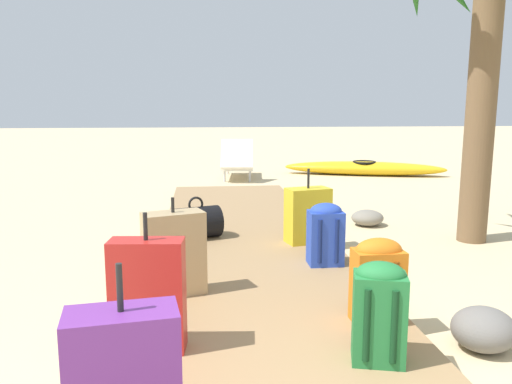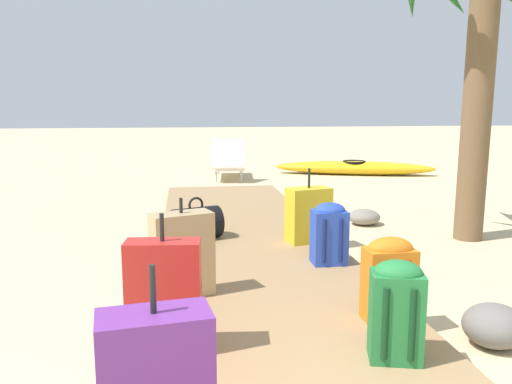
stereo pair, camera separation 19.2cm
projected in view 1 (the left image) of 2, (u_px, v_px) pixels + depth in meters
The scene contains 13 objects.
ground_plane at pixel (256, 279), 4.37m from camera, with size 60.00×60.00×0.00m, color #D1BA8C.
boardwalk at pixel (248, 249), 5.11m from camera, with size 1.76×7.62×0.08m, color #9E7A51.
backpack_green at pixel (379, 310), 2.75m from camera, with size 0.32×0.27×0.56m.
backpack_blue at pixel (325, 232), 4.46m from camera, with size 0.29×0.24×0.54m.
suitcase_tan at pixel (174, 253), 3.75m from camera, with size 0.48×0.34×0.72m.
backpack_orange at pixel (378, 278), 3.26m from camera, with size 0.32×0.22×0.55m.
suitcase_yellow at pixel (308, 215), 5.18m from camera, with size 0.47×0.33×0.75m.
duffel_bag_black at pixel (196, 222), 5.36m from camera, with size 0.58×0.48×0.44m.
suitcase_red at pixel (148, 295), 2.88m from camera, with size 0.42×0.21×0.79m.
lounge_chair at pixel (238, 162), 10.22m from camera, with size 0.75×1.57×0.81m.
kayak at pixel (364, 168), 10.80m from camera, with size 3.36×1.53×0.29m.
rock_right_mid at pixel (367, 218), 6.28m from camera, with size 0.37×0.39×0.19m, color gray.
rock_right_near at pixel (484, 329), 3.08m from camera, with size 0.37×0.39×0.26m, color slate.
Camera 1 is at (-0.44, -1.11, 1.45)m, focal length 36.30 mm.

